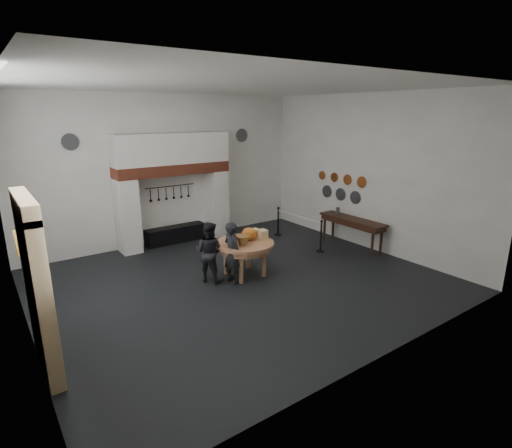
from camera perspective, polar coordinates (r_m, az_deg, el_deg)
floor at (r=9.82m, az=-2.21°, el=-8.06°), size 9.00×8.00×0.02m
ceiling at (r=9.01m, az=-2.52°, el=19.16°), size 9.00×8.00×0.02m
wall_back at (r=12.65m, az=-12.43°, el=7.58°), size 9.00×0.02×4.50m
wall_front at (r=6.28m, az=18.07°, el=-0.82°), size 9.00×0.02×4.50m
wall_left at (r=7.73m, az=-31.50°, el=0.62°), size 0.02×8.00×4.50m
wall_right at (r=12.17m, az=15.80°, el=7.06°), size 0.02×8.00×4.50m
chimney_pier_left at (r=12.04m, az=-17.87°, el=1.09°), size 0.55×0.70×2.15m
chimney_pier_right at (r=13.19m, az=-5.64°, el=3.01°), size 0.55×0.70×2.15m
hearth_brick_band at (r=12.32m, az=-11.79°, el=7.69°), size 3.50×0.72×0.32m
chimney_hood at (r=12.25m, az=-11.95°, el=10.52°), size 3.50×0.70×0.90m
iron_range at (r=12.82m, az=-11.41°, el=-1.42°), size 1.90×0.45×0.50m
utensil_rail at (r=12.65m, az=-12.15°, el=5.31°), size 1.60×0.02×0.02m
door_recess at (r=7.08m, az=-29.40°, el=-8.89°), size 0.04×1.10×2.50m
door_jamb_near at (r=6.42m, az=-27.88°, el=-10.64°), size 0.22×0.30×2.60m
door_jamb_far at (r=7.72m, az=-29.42°, el=-6.53°), size 0.22×0.30×2.60m
door_lintel at (r=6.68m, az=-30.23°, el=2.30°), size 0.22×1.70×0.30m
wall_plaque at (r=8.67m, az=-31.02°, el=-2.37°), size 0.05×0.34×0.44m
work_table at (r=9.82m, az=-1.63°, el=-2.79°), size 1.58×1.58×0.07m
pumpkin at (r=9.95m, az=-1.00°, el=-1.39°), size 0.36×0.36×0.31m
cheese_block_big at (r=10.01m, az=0.90°, el=-1.50°), size 0.22×0.22×0.24m
cheese_block_small at (r=10.24m, az=-0.19°, el=-1.22°), size 0.18×0.18×0.20m
wicker_basket at (r=9.58m, az=-1.88°, el=-2.37°), size 0.35×0.35×0.22m
bread_loaf at (r=10.02m, az=-3.23°, el=-1.84°), size 0.31×0.18×0.13m
visitor_near at (r=9.46m, az=-3.41°, el=-4.10°), size 0.39×0.57×1.51m
visitor_far at (r=9.61m, az=-6.70°, el=-3.97°), size 0.86×0.91×1.48m
side_table at (r=12.23m, az=13.60°, el=0.64°), size 0.55×2.20×0.06m
pewter_jug at (r=12.58m, az=11.59°, el=1.84°), size 0.12×0.12×0.22m
copper_pan_a at (r=12.31m, az=14.85°, el=5.80°), size 0.03×0.34×0.34m
copper_pan_b at (r=12.66m, az=12.94°, el=6.19°), size 0.03×0.32×0.32m
copper_pan_c at (r=13.03m, az=11.14°, el=6.55°), size 0.03×0.30×0.30m
copper_pan_d at (r=13.41m, az=9.43°, el=6.88°), size 0.03×0.28×0.28m
pewter_plate_left at (r=12.53m, az=14.00°, el=3.69°), size 0.03×0.40×0.40m
pewter_plate_mid at (r=12.92m, az=11.99°, el=4.17°), size 0.03×0.40×0.40m
pewter_plate_right at (r=13.32m, az=10.09°, el=4.61°), size 0.03×0.40×0.40m
pewter_plate_back_left at (r=11.72m, az=-25.01°, el=10.57°), size 0.44×0.03×0.44m
pewter_plate_back_right at (r=13.80m, az=-2.03°, el=12.55°), size 0.44×0.03×0.44m
barrier_post_near at (r=11.79m, az=9.26°, el=-1.80°), size 0.05×0.05×0.90m
barrier_post_far at (r=13.22m, az=3.19°, el=0.30°), size 0.05×0.05×0.90m
barrier_rope at (r=12.38m, az=6.10°, el=1.08°), size 0.04×2.00×0.04m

